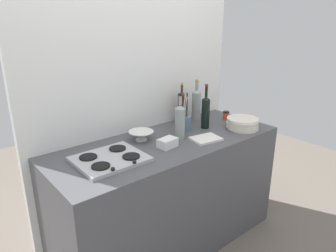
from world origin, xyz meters
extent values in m
plane|color=#6B6056|center=(0.00, 0.00, 0.00)|extent=(6.00, 6.00, 0.00)
cube|color=#4C4C51|center=(0.00, 0.00, 0.45)|extent=(1.80, 0.70, 0.90)
cube|color=white|center=(0.00, 0.38, 1.24)|extent=(1.90, 0.06, 2.49)
cube|color=#B2B2B7|center=(-0.50, -0.02, 0.91)|extent=(0.43, 0.37, 0.02)
cylinder|color=black|center=(-0.61, -0.10, 0.93)|extent=(0.11, 0.11, 0.01)
cylinder|color=black|center=(-0.39, -0.10, 0.93)|extent=(0.11, 0.11, 0.01)
cylinder|color=black|center=(-0.61, 0.06, 0.93)|extent=(0.11, 0.11, 0.01)
cylinder|color=black|center=(-0.39, 0.06, 0.93)|extent=(0.11, 0.11, 0.01)
cylinder|color=black|center=(-0.58, -0.19, 0.93)|extent=(0.02, 0.02, 0.02)
cylinder|color=black|center=(-0.43, -0.19, 0.93)|extent=(0.02, 0.02, 0.02)
cylinder|color=silver|center=(0.65, -0.18, 0.91)|extent=(0.25, 0.25, 0.01)
cylinder|color=silver|center=(0.64, -0.18, 0.92)|extent=(0.25, 0.25, 0.01)
cylinder|color=silver|center=(0.65, -0.18, 0.93)|extent=(0.25, 0.25, 0.01)
cylinder|color=silver|center=(0.65, -0.18, 0.94)|extent=(0.25, 0.25, 0.01)
cylinder|color=silver|center=(0.64, -0.18, 0.95)|extent=(0.25, 0.25, 0.01)
cylinder|color=silver|center=(0.65, -0.18, 0.96)|extent=(0.25, 0.25, 0.01)
cylinder|color=silver|center=(0.64, -0.18, 0.98)|extent=(0.25, 0.25, 0.01)
cylinder|color=silver|center=(0.65, -0.18, 0.99)|extent=(0.25, 0.25, 0.01)
cylinder|color=black|center=(0.43, 0.03, 1.02)|extent=(0.07, 0.07, 0.24)
cone|color=black|center=(0.43, 0.03, 1.15)|extent=(0.07, 0.07, 0.02)
cylinder|color=black|center=(0.43, 0.03, 1.21)|extent=(0.02, 0.02, 0.09)
cylinder|color=#B21E1E|center=(0.43, 0.03, 1.26)|extent=(0.03, 0.03, 0.02)
cylinder|color=gray|center=(0.53, 0.24, 1.02)|extent=(0.08, 0.08, 0.25)
cone|color=gray|center=(0.53, 0.24, 1.16)|extent=(0.08, 0.08, 0.03)
cylinder|color=gray|center=(0.53, 0.24, 1.21)|extent=(0.03, 0.03, 0.07)
cylinder|color=gold|center=(0.53, 0.24, 1.26)|extent=(0.03, 0.03, 0.02)
cylinder|color=#472314|center=(0.37, 0.26, 1.03)|extent=(0.07, 0.07, 0.25)
cone|color=#472314|center=(0.37, 0.26, 1.16)|extent=(0.07, 0.07, 0.02)
cylinder|color=#472314|center=(0.37, 0.26, 1.21)|extent=(0.02, 0.02, 0.06)
cylinder|color=gold|center=(0.37, 0.26, 1.24)|extent=(0.02, 0.02, 0.02)
cylinder|color=gray|center=(0.11, -0.01, 1.02)|extent=(0.08, 0.08, 0.23)
cone|color=gray|center=(0.11, -0.01, 1.15)|extent=(0.08, 0.08, 0.03)
cylinder|color=gray|center=(0.11, -0.01, 1.20)|extent=(0.02, 0.02, 0.07)
cylinder|color=black|center=(0.11, -0.01, 1.24)|extent=(0.03, 0.03, 0.02)
cylinder|color=white|center=(-0.14, 0.14, 0.91)|extent=(0.08, 0.08, 0.01)
cone|color=white|center=(-0.14, 0.14, 0.94)|extent=(0.19, 0.19, 0.06)
cube|color=white|center=(-0.07, -0.08, 0.93)|extent=(0.15, 0.11, 0.06)
cylinder|color=slate|center=(0.26, 0.09, 0.96)|extent=(0.09, 0.09, 0.12)
cylinder|color=#B7B7B2|center=(0.24, 0.10, 1.08)|extent=(0.01, 0.04, 0.26)
cylinder|color=#262626|center=(0.26, 0.08, 1.08)|extent=(0.05, 0.05, 0.26)
cylinder|color=#B7B7B2|center=(0.25, 0.09, 1.07)|extent=(0.05, 0.01, 0.23)
cylinder|color=#C64C2D|center=(0.74, 0.07, 0.93)|extent=(0.05, 0.05, 0.06)
cylinder|color=black|center=(0.74, 0.07, 0.97)|extent=(0.06, 0.06, 0.01)
cube|color=silver|center=(0.23, -0.16, 0.91)|extent=(0.24, 0.20, 0.02)
camera|label=1|loc=(-1.39, -1.68, 1.78)|focal=33.71mm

